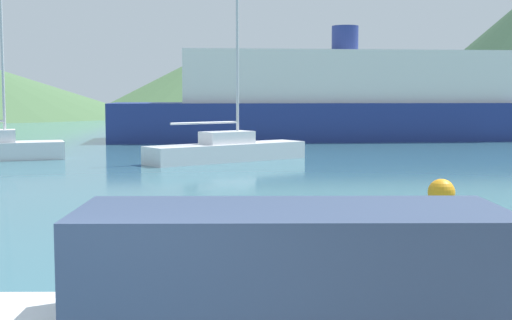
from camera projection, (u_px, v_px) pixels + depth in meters
The scene contains 4 objects.
sailboat_inner at pixel (227, 149), 30.00m from camera, with size 6.63×5.84×9.36m.
ferry_distant at pixel (344, 101), 44.56m from camera, with size 29.43×10.62×7.04m.
buoy_marker at pixel (441, 205), 15.55m from camera, with size 0.84×0.84×0.97m.
hill_central at pixel (217, 82), 95.44m from camera, with size 34.97×34.97×8.91m.
Camera 1 is at (1.38, -3.37, 2.80)m, focal length 50.00 mm.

